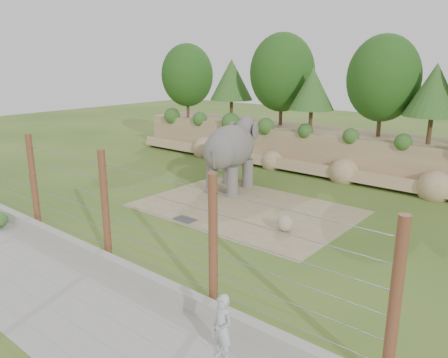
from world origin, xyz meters
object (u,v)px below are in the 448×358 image
Objects in this scene: barrier_fence at (105,206)px; stone_ball at (285,223)px; zookeeper at (222,329)px; elephant at (230,157)px.

stone_ball is at bearing 60.71° from barrier_fence.
barrier_fence is 11.90× the size of zookeeper.
elephant is 2.70× the size of zookeeper.
stone_ball is at bearing -43.36° from elephant.
stone_ball is 0.40× the size of zookeeper.
elephant is 9.71m from barrier_fence.
stone_ball is 8.50m from zookeeper.
stone_ball is 7.33m from barrier_fence.
barrier_fence reaches higher than zookeeper.
stone_ball is 0.03× the size of barrier_fence.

